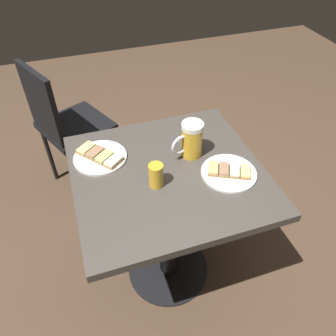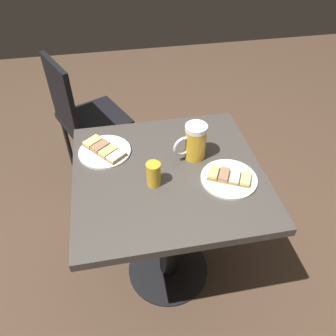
# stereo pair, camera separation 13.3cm
# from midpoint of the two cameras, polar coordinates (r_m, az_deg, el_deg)

# --- Properties ---
(ground_plane) EXTENTS (6.00, 6.00, 0.00)m
(ground_plane) POSITION_cam_midpoint_polar(r_m,az_deg,el_deg) (1.95, 2.05, -17.08)
(ground_plane) COLOR #4C3828
(cafe_table) EXTENTS (0.77, 0.73, 0.76)m
(cafe_table) POSITION_cam_midpoint_polar(r_m,az_deg,el_deg) (1.46, 2.61, -5.40)
(cafe_table) COLOR black
(cafe_table) RESTS_ON ground_plane
(plate_near) EXTENTS (0.22, 0.22, 0.03)m
(plate_near) POSITION_cam_midpoint_polar(r_m,az_deg,el_deg) (1.34, 13.29, -1.79)
(plate_near) COLOR white
(plate_near) RESTS_ON cafe_table
(plate_far) EXTENTS (0.23, 0.23, 0.03)m
(plate_far) POSITION_cam_midpoint_polar(r_m,az_deg,el_deg) (1.44, -8.31, 2.87)
(plate_far) COLOR white
(plate_far) RESTS_ON cafe_table
(beer_mug) EXTENTS (0.15, 0.09, 0.16)m
(beer_mug) POSITION_cam_midpoint_polar(r_m,az_deg,el_deg) (1.37, 7.36, 4.37)
(beer_mug) COLOR gold
(beer_mug) RESTS_ON cafe_table
(beer_glass_small) EXTENTS (0.06, 0.06, 0.10)m
(beer_glass_small) POSITION_cam_midpoint_polar(r_m,az_deg,el_deg) (1.26, 0.50, -1.20)
(beer_glass_small) COLOR gold
(beer_glass_small) RESTS_ON cafe_table
(cafe_chair) EXTENTS (0.50, 0.50, 0.90)m
(cafe_chair) POSITION_cam_midpoint_polar(r_m,az_deg,el_deg) (2.13, -12.73, 8.82)
(cafe_chair) COLOR black
(cafe_chair) RESTS_ON ground_plane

